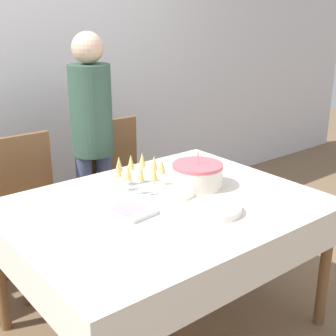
% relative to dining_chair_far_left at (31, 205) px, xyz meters
% --- Properties ---
extents(ground_plane, '(12.00, 12.00, 0.00)m').
position_rel_dining_chair_far_left_xyz_m(ground_plane, '(0.34, -0.93, -0.52)').
color(ground_plane, brown).
extents(wall_back, '(8.00, 0.05, 2.70)m').
position_rel_dining_chair_far_left_xyz_m(wall_back, '(0.34, 0.68, 0.83)').
color(wall_back, silver).
rests_on(wall_back, ground_plane).
extents(dining_table, '(1.56, 1.22, 0.75)m').
position_rel_dining_chair_far_left_xyz_m(dining_table, '(0.34, -0.93, 0.13)').
color(dining_table, silver).
rests_on(dining_table, ground_plane).
extents(dining_chair_far_left, '(0.43, 0.43, 0.95)m').
position_rel_dining_chair_far_left_xyz_m(dining_chair_far_left, '(0.00, 0.00, 0.00)').
color(dining_chair_far_left, brown).
rests_on(dining_chair_far_left, ground_plane).
extents(dining_chair_far_right, '(0.43, 0.43, 0.95)m').
position_rel_dining_chair_far_left_xyz_m(dining_chair_far_right, '(0.69, 0.00, 0.00)').
color(dining_chair_far_right, brown).
rests_on(dining_chair_far_right, ground_plane).
extents(birthday_cake, '(0.29, 0.29, 0.21)m').
position_rel_dining_chair_far_left_xyz_m(birthday_cake, '(0.64, -0.86, 0.30)').
color(birthday_cake, silver).
rests_on(birthday_cake, dining_table).
extents(champagne_tray, '(0.34, 0.34, 0.18)m').
position_rel_dining_chair_far_left_xyz_m(champagne_tray, '(0.35, -0.70, 0.32)').
color(champagne_tray, silver).
rests_on(champagne_tray, dining_table).
extents(plate_stack_main, '(0.26, 0.26, 0.03)m').
position_rel_dining_chair_far_left_xyz_m(plate_stack_main, '(0.47, -1.18, 0.25)').
color(plate_stack_main, silver).
rests_on(plate_stack_main, dining_table).
extents(plate_stack_dessert, '(0.19, 0.19, 0.04)m').
position_rel_dining_chair_far_left_xyz_m(plate_stack_dessert, '(0.42, -0.94, 0.25)').
color(plate_stack_dessert, silver).
rests_on(plate_stack_dessert, dining_table).
extents(cake_knife, '(0.30, 0.05, 0.00)m').
position_rel_dining_chair_far_left_xyz_m(cake_knife, '(0.67, -1.10, 0.23)').
color(cake_knife, silver).
rests_on(cake_knife, dining_table).
extents(fork_pile, '(0.18, 0.08, 0.02)m').
position_rel_dining_chair_far_left_xyz_m(fork_pile, '(0.16, -1.00, 0.24)').
color(fork_pile, silver).
rests_on(fork_pile, dining_table).
extents(napkin_pile, '(0.15, 0.15, 0.01)m').
position_rel_dining_chair_far_left_xyz_m(napkin_pile, '(0.17, -0.89, 0.24)').
color(napkin_pile, pink).
rests_on(napkin_pile, dining_table).
extents(person_standing, '(0.28, 0.28, 1.57)m').
position_rel_dining_chair_far_left_xyz_m(person_standing, '(0.49, 0.03, 0.42)').
color(person_standing, '#3F4C72').
rests_on(person_standing, ground_plane).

